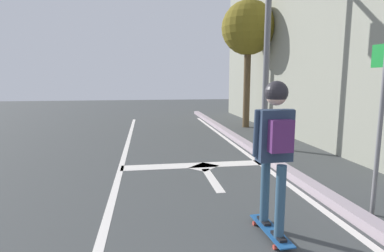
% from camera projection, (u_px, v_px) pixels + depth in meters
% --- Properties ---
extents(lane_line_center, '(0.12, 20.00, 0.01)m').
position_uv_depth(lane_line_center, '(111.00, 203.00, 4.66)').
color(lane_line_center, silver).
rests_on(lane_line_center, ground).
extents(lane_line_curbside, '(0.12, 20.00, 0.01)m').
position_uv_depth(lane_line_curbside, '(299.00, 192.00, 5.10)').
color(lane_line_curbside, silver).
rests_on(lane_line_curbside, ground).
extents(stop_bar, '(3.19, 0.40, 0.01)m').
position_uv_depth(stop_bar, '(195.00, 165.00, 6.72)').
color(stop_bar, silver).
rests_on(stop_bar, ground).
extents(lane_arrow_stem, '(0.16, 1.40, 0.01)m').
position_uv_depth(lane_arrow_stem, '(212.00, 179.00, 5.77)').
color(lane_arrow_stem, silver).
rests_on(lane_arrow_stem, ground).
extents(lane_arrow_head, '(0.71, 0.71, 0.01)m').
position_uv_depth(lane_arrow_head, '(204.00, 167.00, 6.60)').
color(lane_arrow_head, silver).
rests_on(lane_arrow_head, ground).
extents(curb_strip, '(0.24, 24.00, 0.14)m').
position_uv_depth(curb_strip, '(313.00, 188.00, 5.13)').
color(curb_strip, '#A5959D').
rests_on(curb_strip, ground).
extents(skateboard, '(0.24, 0.86, 0.08)m').
position_uv_depth(skateboard, '(271.00, 230.00, 3.68)').
color(skateboard, '#1C4E8A').
rests_on(skateboard, ground).
extents(skater, '(0.49, 0.64, 1.76)m').
position_uv_depth(skater, '(275.00, 137.00, 3.50)').
color(skater, '#33546E').
rests_on(skater, skateboard).
extents(traffic_signal_mast, '(4.58, 0.34, 5.20)m').
position_uv_depth(traffic_signal_mast, '(218.00, 3.00, 7.74)').
color(traffic_signal_mast, slate).
rests_on(traffic_signal_mast, ground).
extents(street_sign_post, '(0.08, 0.44, 2.42)m').
position_uv_depth(street_sign_post, '(382.00, 102.00, 4.03)').
color(street_sign_post, slate).
rests_on(street_sign_post, ground).
extents(roadside_tree, '(2.02, 2.02, 4.80)m').
position_uv_depth(roadside_tree, '(248.00, 29.00, 11.57)').
color(roadside_tree, brown).
rests_on(roadside_tree, ground).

